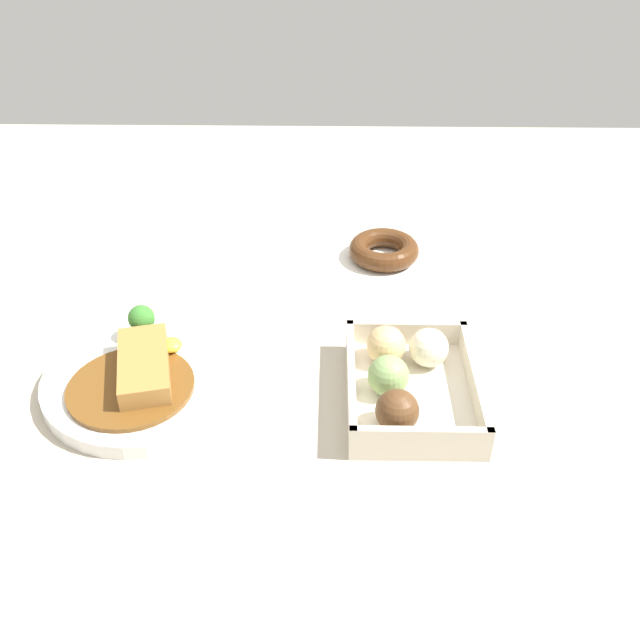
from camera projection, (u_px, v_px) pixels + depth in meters
ground_plane at (271, 354)px, 0.87m from camera, size 1.60×1.60×0.00m
curry_plate at (147, 375)px, 0.81m from camera, size 0.24×0.24×0.06m
donut_box at (407, 381)px, 0.79m from camera, size 0.19×0.15×0.06m
chocolate_ring_donut at (384, 251)px, 1.05m from camera, size 0.16×0.16×0.03m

